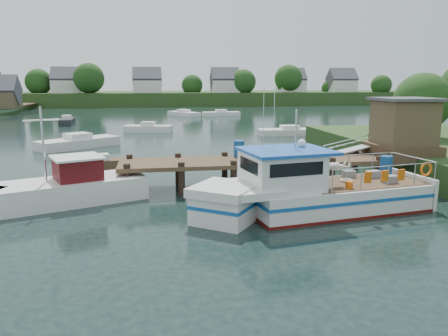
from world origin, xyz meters
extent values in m
plane|color=black|center=(0.00, 0.00, 0.00)|extent=(160.00, 160.00, 0.00)
cylinder|color=#332114|center=(14.00, 6.00, 1.52)|extent=(0.50, 0.50, 3.05)
sphere|color=#214317|center=(14.00, 6.00, 3.96)|extent=(3.90, 3.90, 3.90)
cube|color=#2B461D|center=(0.00, 84.00, 1.40)|extent=(140.00, 24.00, 3.00)
cylinder|color=#332114|center=(-28.00, 79.00, 2.10)|extent=(0.60, 0.60, 4.20)
sphere|color=#214317|center=(-28.00, 79.00, 5.21)|extent=(5.54, 5.54, 5.54)
cylinder|color=#332114|center=(-17.00, 75.00, 2.40)|extent=(0.60, 0.60, 4.80)
sphere|color=#214317|center=(-17.00, 75.00, 5.95)|extent=(6.34, 6.34, 6.34)
cylinder|color=#332114|center=(-6.00, 77.00, 1.50)|extent=(0.60, 0.60, 3.00)
sphere|color=#214317|center=(-6.00, 77.00, 3.72)|extent=(3.96, 3.96, 3.96)
cylinder|color=#332114|center=(5.00, 79.00, 1.80)|extent=(0.60, 0.60, 3.60)
sphere|color=#214317|center=(5.00, 79.00, 4.46)|extent=(4.75, 4.75, 4.75)
cylinder|color=#332114|center=(16.00, 75.00, 2.10)|extent=(0.60, 0.60, 4.20)
sphere|color=#214317|center=(16.00, 75.00, 5.21)|extent=(5.54, 5.54, 5.54)
cylinder|color=#332114|center=(27.00, 77.00, 2.40)|extent=(0.60, 0.60, 4.80)
sphere|color=#214317|center=(27.00, 77.00, 5.95)|extent=(6.34, 6.34, 6.34)
cylinder|color=#332114|center=(38.00, 79.00, 1.50)|extent=(0.60, 0.60, 3.00)
sphere|color=#214317|center=(38.00, 79.00, 3.72)|extent=(3.96, 3.96, 3.96)
cylinder|color=#332114|center=(49.00, 75.00, 1.80)|extent=(0.60, 0.60, 3.60)
sphere|color=#214317|center=(49.00, 75.00, 4.46)|extent=(4.75, 4.75, 4.75)
cube|color=silver|center=(-22.00, 78.00, 4.00)|extent=(6.00, 5.00, 3.00)
cube|color=#47474C|center=(-22.00, 78.00, 5.90)|extent=(6.20, 5.09, 5.09)
cube|color=silver|center=(-5.00, 77.00, 4.00)|extent=(6.00, 5.00, 3.00)
cube|color=#47474C|center=(-5.00, 77.00, 5.90)|extent=(6.20, 5.09, 5.09)
cube|color=silver|center=(12.00, 76.00, 4.00)|extent=(6.00, 5.00, 3.00)
cube|color=#47474C|center=(12.00, 76.00, 5.90)|extent=(6.20, 5.09, 5.09)
cube|color=silver|center=(28.00, 78.00, 4.00)|extent=(6.00, 5.00, 3.00)
cube|color=#47474C|center=(28.00, 78.00, 5.90)|extent=(6.20, 5.09, 5.09)
cube|color=silver|center=(40.00, 77.00, 4.00)|extent=(6.00, 5.00, 3.00)
cube|color=#47474C|center=(40.00, 77.00, 5.90)|extent=(6.20, 5.09, 5.09)
cube|color=#4C3724|center=(-28.00, 64.00, 1.00)|extent=(2.20, 20.00, 0.25)
cube|color=brown|center=(-28.00, 56.00, 2.30)|extent=(4.00, 5.00, 2.60)
cube|color=#47474C|center=(-28.00, 56.00, 3.90)|extent=(4.40, 5.09, 5.09)
cube|color=#4C3724|center=(2.00, 0.00, 1.30)|extent=(16.00, 3.00, 0.20)
cylinder|color=black|center=(-5.50, -1.30, 0.65)|extent=(0.32, 0.32, 1.90)
cylinder|color=black|center=(-5.50, 1.30, 0.65)|extent=(0.32, 0.32, 1.90)
cylinder|color=black|center=(-3.00, -1.30, 0.65)|extent=(0.32, 0.32, 1.90)
cylinder|color=black|center=(-3.00, 1.30, 0.65)|extent=(0.32, 0.32, 1.90)
cylinder|color=black|center=(-0.50, -1.30, 0.65)|extent=(0.32, 0.32, 1.90)
cylinder|color=black|center=(-0.50, 1.30, 0.65)|extent=(0.32, 0.32, 1.90)
cylinder|color=black|center=(2.00, -1.30, 0.65)|extent=(0.32, 0.32, 1.90)
cylinder|color=black|center=(2.00, 1.30, 0.65)|extent=(0.32, 0.32, 1.90)
cylinder|color=black|center=(4.50, -1.30, 0.65)|extent=(0.32, 0.32, 1.90)
cylinder|color=black|center=(4.50, 1.30, 0.65)|extent=(0.32, 0.32, 1.90)
cylinder|color=black|center=(7.00, -1.30, 0.65)|extent=(0.32, 0.32, 1.90)
cylinder|color=black|center=(7.00, 1.30, 0.65)|extent=(0.32, 0.32, 1.90)
cylinder|color=black|center=(9.50, -1.30, 0.65)|extent=(0.32, 0.32, 1.90)
cylinder|color=black|center=(9.50, 1.30, 0.65)|extent=(0.32, 0.32, 1.90)
cube|color=#4C3724|center=(9.00, 0.00, 1.70)|extent=(3.20, 3.00, 0.60)
cube|color=brown|center=(9.00, 0.00, 3.10)|extent=(2.60, 2.60, 2.40)
cube|color=#47474C|center=(9.00, 0.00, 4.40)|extent=(3.00, 3.00, 0.15)
cube|color=#A5A8AD|center=(6.70, 0.90, 1.65)|extent=(3.34, 0.90, 0.79)
cylinder|color=silver|center=(6.70, 0.50, 2.15)|extent=(3.34, 0.05, 0.76)
cylinder|color=silver|center=(6.70, 1.30, 2.15)|extent=(3.34, 0.05, 0.76)
cube|color=slate|center=(1.00, -1.00, 1.56)|extent=(0.60, 0.40, 0.30)
cube|color=slate|center=(2.00, -0.80, 1.56)|extent=(0.60, 0.40, 0.30)
cylinder|color=#D95C0C|center=(3.00, -1.10, 1.55)|extent=(0.30, 0.30, 0.28)
cylinder|color=navy|center=(0.20, 0.90, 1.84)|extent=(0.56, 0.56, 0.85)
cube|color=silver|center=(3.20, -4.80, 0.56)|extent=(7.73, 4.06, 1.13)
cube|color=silver|center=(-1.65, -5.57, 0.56)|extent=(2.91, 2.91, 1.13)
cube|color=silver|center=(-1.65, -5.57, 1.28)|extent=(3.17, 3.20, 0.34)
cube|color=silver|center=(-0.68, -5.42, 1.25)|extent=(2.38, 3.07, 0.29)
cube|color=#13529B|center=(3.20, -4.80, 0.71)|extent=(7.83, 4.12, 0.14)
cube|color=#13529B|center=(-1.65, -5.57, 0.71)|extent=(2.96, 2.96, 0.14)
cube|color=#550E0C|center=(3.20, -4.80, 0.05)|extent=(7.83, 4.10, 0.14)
cube|color=#4C3724|center=(4.36, -4.62, 1.14)|extent=(5.65, 3.45, 0.04)
cube|color=silver|center=(6.98, -4.20, 0.66)|extent=(0.66, 2.94, 1.32)
cube|color=silver|center=(0.68, -5.20, 1.86)|extent=(3.11, 2.95, 1.47)
cube|color=black|center=(0.88, -6.47, 2.16)|extent=(2.14, 0.38, 0.49)
cube|color=black|center=(0.48, -3.93, 2.16)|extent=(2.14, 0.38, 0.49)
cube|color=black|center=(-0.69, -5.42, 2.16)|extent=(0.32, 1.75, 0.49)
cube|color=#1B50AB|center=(0.87, -5.17, 2.65)|extent=(3.74, 3.33, 0.12)
cylinder|color=silver|center=(1.26, -5.11, 3.48)|extent=(0.09, 0.09, 1.57)
cylinder|color=silver|center=(0.17, -5.78, 3.88)|extent=(0.03, 0.03, 2.36)
cylinder|color=silver|center=(0.02, -4.81, 3.88)|extent=(0.03, 0.03, 2.36)
sphere|color=silver|center=(1.68, -4.65, 2.85)|extent=(0.40, 0.40, 0.35)
cylinder|color=silver|center=(4.72, -5.93, 2.06)|extent=(4.85, 0.81, 0.04)
cylinder|color=silver|center=(4.30, -3.26, 2.06)|extent=(4.85, 0.81, 0.04)
cylinder|color=silver|center=(6.96, -4.21, 2.06)|extent=(0.47, 2.67, 0.04)
cylinder|color=silver|center=(2.35, -6.31, 1.59)|extent=(0.05, 0.05, 0.93)
cylinder|color=silver|center=(1.92, -3.64, 1.59)|extent=(0.05, 0.05, 0.93)
cylinder|color=silver|center=(3.61, -6.11, 1.59)|extent=(0.05, 0.05, 0.93)
cylinder|color=silver|center=(3.18, -3.44, 1.59)|extent=(0.05, 0.05, 0.93)
cylinder|color=silver|center=(4.87, -5.91, 1.59)|extent=(0.05, 0.05, 0.93)
cylinder|color=silver|center=(4.44, -3.24, 1.59)|extent=(0.05, 0.05, 0.93)
cylinder|color=silver|center=(6.13, -5.71, 1.59)|extent=(0.05, 0.05, 0.93)
cylinder|color=silver|center=(5.70, -3.04, 1.59)|extent=(0.05, 0.05, 0.93)
cylinder|color=silver|center=(7.14, -5.55, 1.59)|extent=(0.05, 0.05, 0.93)
cylinder|color=silver|center=(6.72, -2.87, 1.59)|extent=(0.05, 0.05, 0.93)
cube|color=slate|center=(5.42, -5.05, 1.31)|extent=(0.64, 0.48, 0.31)
cube|color=slate|center=(5.25, -3.98, 1.31)|extent=(0.64, 0.48, 0.31)
cube|color=slate|center=(4.22, -3.75, 1.31)|extent=(0.59, 0.45, 0.31)
cylinder|color=navy|center=(6.16, -3.44, 1.57)|extent=(0.63, 0.63, 0.86)
cylinder|color=#D95C0C|center=(3.34, -5.68, 1.29)|extent=(0.34, 0.34, 0.29)
torus|color=#BFB28C|center=(3.75, -4.52, 1.20)|extent=(0.63, 0.63, 0.12)
torus|color=#D95C0C|center=(7.12, -4.98, 1.67)|extent=(0.62, 0.19, 0.61)
cube|color=#D95C0C|center=(3.90, -6.08, 1.67)|extent=(0.29, 0.14, 0.44)
cube|color=#D95C0C|center=(4.67, -5.96, 1.67)|extent=(0.29, 0.14, 0.44)
cube|color=#D95C0C|center=(5.45, -5.84, 1.67)|extent=(0.29, 0.14, 0.44)
imported|color=silver|center=(2.66, -5.19, 1.99)|extent=(0.51, 0.68, 1.73)
cube|color=silver|center=(-8.13, -1.75, 0.52)|extent=(7.16, 4.77, 1.03)
cube|color=#500D10|center=(-7.64, -1.56, 1.50)|extent=(2.41, 2.41, 0.98)
cube|color=silver|center=(-7.64, -1.56, 2.02)|extent=(2.68, 2.68, 0.08)
cylinder|color=silver|center=(-8.89, -2.05, 2.69)|extent=(0.13, 0.13, 3.20)
cylinder|color=silver|center=(-8.89, -2.05, 3.72)|extent=(1.37, 0.59, 0.06)
cube|color=#4C3724|center=(-7.44, 5.52, 0.31)|extent=(3.59, 1.97, 0.63)
cube|color=silver|center=(-7.44, 5.52, 0.79)|extent=(1.13, 1.03, 0.40)
cube|color=silver|center=(6.50, 46.65, 0.31)|extent=(5.92, 2.34, 0.63)
cube|color=silver|center=(6.50, 46.65, 0.79)|extent=(1.71, 1.49, 0.40)
cube|color=silver|center=(-10.27, 15.20, 0.38)|extent=(6.53, 5.74, 0.76)
cube|color=silver|center=(-10.27, 15.20, 0.96)|extent=(2.41, 2.36, 0.49)
cube|color=silver|center=(-4.69, 25.81, 0.35)|extent=(5.22, 2.74, 0.70)
cube|color=silver|center=(-4.69, 25.81, 0.88)|extent=(1.62, 1.47, 0.45)
cube|color=silver|center=(9.37, 20.69, 0.31)|extent=(6.34, 2.40, 0.63)
cube|color=silver|center=(9.37, 20.69, 0.79)|extent=(1.81, 1.58, 0.40)
cube|color=silver|center=(0.67, 47.25, 0.33)|extent=(4.96, 6.29, 0.66)
cube|color=silver|center=(0.67, 47.25, 0.83)|extent=(2.14, 2.22, 0.42)
cube|color=black|center=(-14.76, 35.60, 0.38)|extent=(1.61, 4.36, 0.75)
cube|color=silver|center=(-14.76, 35.60, 0.95)|extent=(1.08, 1.24, 0.49)
camera|label=1|loc=(-4.30, -21.45, 5.32)|focal=35.00mm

